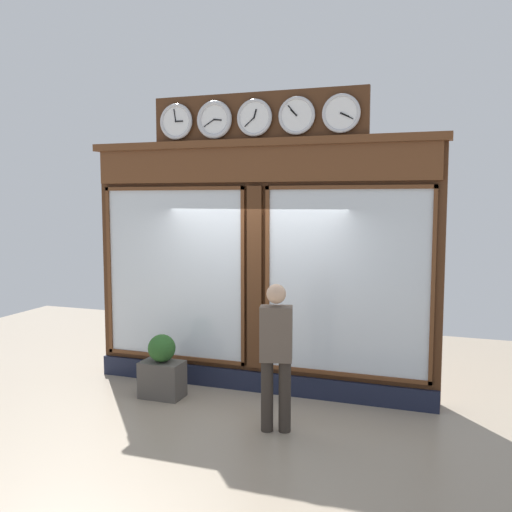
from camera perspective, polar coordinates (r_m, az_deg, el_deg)
The scene contains 5 objects.
ground_plane at distance 5.68m, azimuth -10.22°, elevation -21.93°, with size 14.00×14.00×0.00m, color gray.
shop_facade at distance 7.75m, azimuth 0.30°, elevation -0.65°, with size 4.92×0.42×4.03m.
pedestrian at distance 6.46m, azimuth 2.03°, elevation -9.51°, with size 0.40×0.30×1.69m.
planter_box at distance 7.82m, azimuth -9.39°, elevation -12.12°, with size 0.56×0.36×0.48m, color #4C4742.
planter_shrub at distance 7.70m, azimuth -9.44°, elevation -9.11°, with size 0.37×0.37×0.37m, color #285623.
Camera 1 is at (-2.53, 7.15, 2.63)m, focal length 39.85 mm.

